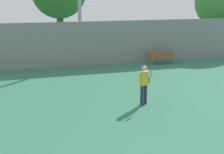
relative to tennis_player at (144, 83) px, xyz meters
name	(u,v)px	position (x,y,z in m)	size (l,w,h in m)	color
tennis_player	(144,83)	(0.00, 0.00, 0.00)	(0.55, 0.51, 1.68)	#282D47
bench_courtside_far	(162,56)	(4.29, 7.36, -0.44)	(1.92, 0.40, 0.85)	brown
back_fence	(66,45)	(-2.10, 8.22, 0.49)	(27.81, 0.06, 2.90)	gray
tree_green_tall	(220,2)	(11.28, 11.26, 3.00)	(4.18, 4.18, 6.07)	brown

